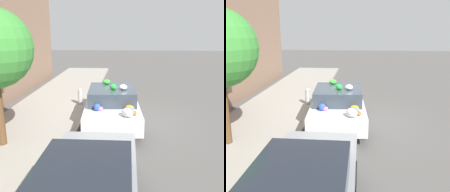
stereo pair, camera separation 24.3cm
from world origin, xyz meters
The scene contains 4 objects.
ground_plane centered at (0.00, 0.00, 0.00)m, with size 60.00×60.00×0.00m, color #565451.
sidewalk_curb centered at (0.00, 2.70, 0.07)m, with size 24.00×3.20×0.13m.
fire_hydrant centered at (1.82, 1.52, 0.48)m, with size 0.20×0.20×0.70m.
art_car centered at (-0.05, 0.03, 0.71)m, with size 4.29×2.08×1.52m.
Camera 2 is at (-8.92, -0.79, 3.39)m, focal length 42.00 mm.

